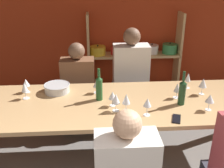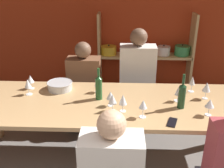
{
  "view_description": "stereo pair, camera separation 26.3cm",
  "coord_description": "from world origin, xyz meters",
  "px_view_note": "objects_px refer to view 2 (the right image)",
  "views": [
    {
      "loc": [
        -0.1,
        -0.35,
        1.92
      ],
      "look_at": [
        0.07,
        2.07,
        0.87
      ],
      "focal_mm": 42.0,
      "sensor_mm": 36.0,
      "label": 1
    },
    {
      "loc": [
        0.17,
        -0.35,
        1.92
      ],
      "look_at": [
        0.07,
        2.07,
        0.87
      ],
      "focal_mm": 42.0,
      "sensor_mm": 36.0,
      "label": 2
    }
  ],
  "objects_px": {
    "wine_bottle_green": "(182,95)",
    "cell_phone": "(172,122)",
    "wine_glass_red_c": "(28,84)",
    "person_far_a": "(137,90)",
    "person_far_b": "(85,95)",
    "shelf_unit": "(146,67)",
    "wine_glass_white_e": "(30,79)",
    "wine_glass_red_e": "(178,91)",
    "wine_glass_red_d": "(123,100)",
    "wine_glass_empty_a": "(143,105)",
    "wine_glass_red_b": "(110,96)",
    "wine_glass_white_f": "(98,83)",
    "wine_glass_red_a": "(210,104)",
    "wine_glass_white_a": "(113,99)",
    "dining_table": "(112,108)",
    "wine_glass_white_b": "(207,87)",
    "wine_glass_white_d": "(192,81)",
    "wine_bottle_dark": "(99,87)",
    "mixing_bowl": "(60,85)"
  },
  "relations": [
    {
      "from": "wine_bottle_green",
      "to": "cell_phone",
      "type": "bearing_deg",
      "value": -114.36
    },
    {
      "from": "wine_glass_red_c",
      "to": "person_far_a",
      "type": "bearing_deg",
      "value": 31.3
    },
    {
      "from": "wine_bottle_green",
      "to": "person_far_b",
      "type": "relative_size",
      "value": 0.3
    },
    {
      "from": "shelf_unit",
      "to": "wine_glass_white_e",
      "type": "relative_size",
      "value": 9.53
    },
    {
      "from": "wine_glass_red_e",
      "to": "person_far_b",
      "type": "bearing_deg",
      "value": 144.99
    },
    {
      "from": "wine_glass_red_c",
      "to": "wine_glass_red_d",
      "type": "distance_m",
      "value": 1.04
    },
    {
      "from": "wine_bottle_green",
      "to": "wine_glass_empty_a",
      "type": "height_order",
      "value": "wine_bottle_green"
    },
    {
      "from": "shelf_unit",
      "to": "wine_glass_red_b",
      "type": "bearing_deg",
      "value": -105.55
    },
    {
      "from": "wine_glass_red_e",
      "to": "wine_glass_white_f",
      "type": "relative_size",
      "value": 1.04
    },
    {
      "from": "wine_glass_red_a",
      "to": "wine_glass_white_a",
      "type": "bearing_deg",
      "value": 177.29
    },
    {
      "from": "dining_table",
      "to": "shelf_unit",
      "type": "bearing_deg",
      "value": 73.96
    },
    {
      "from": "wine_glass_white_b",
      "to": "wine_glass_red_c",
      "type": "relative_size",
      "value": 1.04
    },
    {
      "from": "dining_table",
      "to": "wine_glass_white_f",
      "type": "bearing_deg",
      "value": 124.75
    },
    {
      "from": "wine_glass_red_c",
      "to": "wine_glass_white_f",
      "type": "bearing_deg",
      "value": 6.71
    },
    {
      "from": "wine_glass_empty_a",
      "to": "person_far_a",
      "type": "relative_size",
      "value": 0.13
    },
    {
      "from": "person_far_b",
      "to": "wine_glass_white_d",
      "type": "bearing_deg",
      "value": 157.91
    },
    {
      "from": "shelf_unit",
      "to": "wine_bottle_green",
      "type": "height_order",
      "value": "shelf_unit"
    },
    {
      "from": "wine_glass_red_a",
      "to": "wine_glass_white_b",
      "type": "bearing_deg",
      "value": 78.77
    },
    {
      "from": "wine_bottle_dark",
      "to": "person_far_b",
      "type": "height_order",
      "value": "person_far_b"
    },
    {
      "from": "mixing_bowl",
      "to": "wine_glass_red_a",
      "type": "height_order",
      "value": "wine_glass_red_a"
    },
    {
      "from": "shelf_unit",
      "to": "wine_glass_white_a",
      "type": "relative_size",
      "value": 8.41
    },
    {
      "from": "wine_glass_red_b",
      "to": "wine_glass_white_f",
      "type": "bearing_deg",
      "value": 115.78
    },
    {
      "from": "wine_glass_red_a",
      "to": "wine_glass_red_b",
      "type": "relative_size",
      "value": 1.06
    },
    {
      "from": "wine_bottle_dark",
      "to": "wine_glass_white_f",
      "type": "xyz_separation_m",
      "value": [
        -0.02,
        0.16,
        -0.03
      ]
    },
    {
      "from": "wine_glass_red_d",
      "to": "cell_phone",
      "type": "bearing_deg",
      "value": -23.67
    },
    {
      "from": "wine_glass_empty_a",
      "to": "wine_glass_red_e",
      "type": "relative_size",
      "value": 1.05
    },
    {
      "from": "wine_bottle_dark",
      "to": "wine_glass_white_a",
      "type": "bearing_deg",
      "value": -58.96
    },
    {
      "from": "wine_glass_empty_a",
      "to": "shelf_unit",
      "type": "bearing_deg",
      "value": 84.42
    },
    {
      "from": "cell_phone",
      "to": "wine_glass_red_d",
      "type": "bearing_deg",
      "value": 156.33
    },
    {
      "from": "wine_glass_white_b",
      "to": "person_far_b",
      "type": "distance_m",
      "value": 1.56
    },
    {
      "from": "wine_glass_red_b",
      "to": "wine_glass_red_e",
      "type": "distance_m",
      "value": 0.68
    },
    {
      "from": "mixing_bowl",
      "to": "wine_glass_white_f",
      "type": "xyz_separation_m",
      "value": [
        0.43,
        -0.05,
        0.06
      ]
    },
    {
      "from": "dining_table",
      "to": "wine_glass_empty_a",
      "type": "bearing_deg",
      "value": -44.63
    },
    {
      "from": "wine_glass_red_c",
      "to": "wine_glass_white_f",
      "type": "xyz_separation_m",
      "value": [
        0.72,
        0.09,
        -0.01
      ]
    },
    {
      "from": "wine_glass_white_d",
      "to": "wine_glass_red_e",
      "type": "distance_m",
      "value": 0.3
    },
    {
      "from": "wine_glass_white_a",
      "to": "wine_glass_red_d",
      "type": "height_order",
      "value": "wine_glass_white_a"
    },
    {
      "from": "mixing_bowl",
      "to": "wine_glass_white_f",
      "type": "relative_size",
      "value": 1.79
    },
    {
      "from": "wine_glass_white_a",
      "to": "wine_glass_white_d",
      "type": "xyz_separation_m",
      "value": [
        0.83,
        0.46,
        0.0
      ]
    },
    {
      "from": "wine_glass_white_b",
      "to": "wine_glass_white_e",
      "type": "relative_size",
      "value": 1.16
    },
    {
      "from": "person_far_a",
      "to": "wine_glass_empty_a",
      "type": "bearing_deg",
      "value": 89.6
    },
    {
      "from": "wine_glass_white_a",
      "to": "wine_glass_white_e",
      "type": "height_order",
      "value": "wine_glass_white_a"
    },
    {
      "from": "wine_glass_red_c",
      "to": "wine_glass_white_f",
      "type": "distance_m",
      "value": 0.73
    },
    {
      "from": "person_far_a",
      "to": "person_far_b",
      "type": "height_order",
      "value": "person_far_a"
    },
    {
      "from": "wine_glass_white_b",
      "to": "wine_glass_white_d",
      "type": "relative_size",
      "value": 1.0
    },
    {
      "from": "wine_glass_red_b",
      "to": "wine_glass_red_e",
      "type": "height_order",
      "value": "wine_glass_red_e"
    },
    {
      "from": "wine_glass_red_c",
      "to": "wine_glass_white_b",
      "type": "bearing_deg",
      "value": -0.74
    },
    {
      "from": "wine_glass_red_a",
      "to": "wine_glass_white_b",
      "type": "height_order",
      "value": "wine_glass_white_b"
    },
    {
      "from": "wine_glass_white_f",
      "to": "wine_glass_red_c",
      "type": "bearing_deg",
      "value": -173.29
    },
    {
      "from": "wine_glass_red_b",
      "to": "wine_glass_white_b",
      "type": "distance_m",
      "value": 0.98
    },
    {
      "from": "person_far_b",
      "to": "wine_glass_white_e",
      "type": "bearing_deg",
      "value": 43.85
    }
  ]
}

